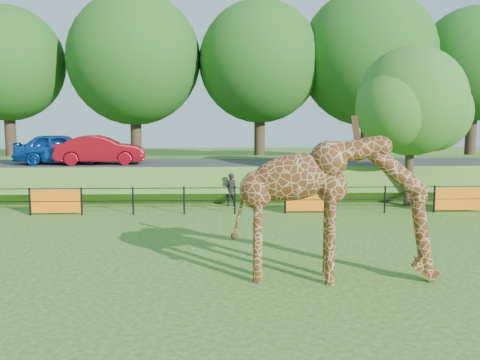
{
  "coord_description": "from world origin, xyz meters",
  "views": [
    {
      "loc": [
        -0.57,
        -12.8,
        4.11
      ],
      "look_at": [
        0.02,
        3.15,
        2.0
      ],
      "focal_mm": 40.0,
      "sensor_mm": 36.0,
      "label": 1
    }
  ],
  "objects_px": {
    "giraffe": "(336,209)",
    "car_blue": "(61,148)",
    "car_red": "(100,150)",
    "tree_east": "(414,105)",
    "visitor": "(231,189)"
  },
  "relations": [
    {
      "from": "tree_east",
      "to": "visitor",
      "type": "bearing_deg",
      "value": 178.36
    },
    {
      "from": "giraffe",
      "to": "car_red",
      "type": "bearing_deg",
      "value": 126.88
    },
    {
      "from": "giraffe",
      "to": "car_blue",
      "type": "distance_m",
      "value": 17.99
    },
    {
      "from": "giraffe",
      "to": "tree_east",
      "type": "xyz_separation_m",
      "value": [
        5.4,
        9.98,
        2.52
      ]
    },
    {
      "from": "car_blue",
      "to": "car_red",
      "type": "distance_m",
      "value": 2.06
    },
    {
      "from": "visitor",
      "to": "car_red",
      "type": "bearing_deg",
      "value": -37.73
    },
    {
      "from": "giraffe",
      "to": "car_blue",
      "type": "height_order",
      "value": "giraffe"
    },
    {
      "from": "car_red",
      "to": "tree_east",
      "type": "distance_m",
      "value": 14.81
    },
    {
      "from": "tree_east",
      "to": "car_red",
      "type": "bearing_deg",
      "value": 163.76
    },
    {
      "from": "car_blue",
      "to": "visitor",
      "type": "xyz_separation_m",
      "value": [
        8.38,
        -4.25,
        -1.48
      ]
    },
    {
      "from": "tree_east",
      "to": "car_blue",
      "type": "bearing_deg",
      "value": 164.46
    },
    {
      "from": "car_blue",
      "to": "tree_east",
      "type": "bearing_deg",
      "value": -114.28
    },
    {
      "from": "car_blue",
      "to": "visitor",
      "type": "height_order",
      "value": "car_blue"
    },
    {
      "from": "giraffe",
      "to": "visitor",
      "type": "height_order",
      "value": "giraffe"
    },
    {
      "from": "giraffe",
      "to": "car_blue",
      "type": "bearing_deg",
      "value": 131.75
    }
  ]
}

